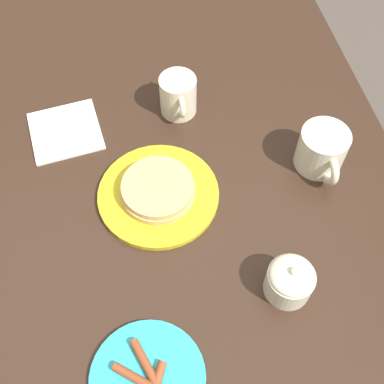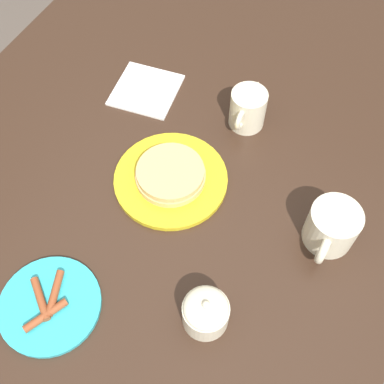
{
  "view_description": "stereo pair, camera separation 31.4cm",
  "coord_description": "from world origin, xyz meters",
  "px_view_note": "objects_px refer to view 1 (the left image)",
  "views": [
    {
      "loc": [
        0.55,
        -0.0,
        1.56
      ],
      "look_at": [
        0.08,
        0.09,
        0.81
      ],
      "focal_mm": 45.0,
      "sensor_mm": 36.0,
      "label": 1
    },
    {
      "loc": [
        0.52,
        0.31,
        1.61
      ],
      "look_at": [
        0.08,
        0.09,
        0.81
      ],
      "focal_mm": 45.0,
      "sensor_mm": 36.0,
      "label": 2
    }
  ],
  "objects_px": {
    "side_plate_bacon": "(149,378)",
    "creamer_pitcher": "(179,94)",
    "sugar_bowl": "(291,280)",
    "napkin": "(67,131)",
    "coffee_mug": "(323,150)",
    "pancake_plate": "(159,192)"
  },
  "relations": [
    {
      "from": "coffee_mug",
      "to": "napkin",
      "type": "bearing_deg",
      "value": -109.93
    },
    {
      "from": "coffee_mug",
      "to": "sugar_bowl",
      "type": "distance_m",
      "value": 0.28
    },
    {
      "from": "side_plate_bacon",
      "to": "coffee_mug",
      "type": "xyz_separation_m",
      "value": [
        -0.34,
        0.39,
        0.04
      ]
    },
    {
      "from": "side_plate_bacon",
      "to": "sugar_bowl",
      "type": "bearing_deg",
      "value": 111.66
    },
    {
      "from": "sugar_bowl",
      "to": "creamer_pitcher",
      "type": "bearing_deg",
      "value": -165.94
    },
    {
      "from": "side_plate_bacon",
      "to": "napkin",
      "type": "distance_m",
      "value": 0.53
    },
    {
      "from": "napkin",
      "to": "pancake_plate",
      "type": "bearing_deg",
      "value": 40.68
    },
    {
      "from": "pancake_plate",
      "to": "napkin",
      "type": "height_order",
      "value": "pancake_plate"
    },
    {
      "from": "creamer_pitcher",
      "to": "coffee_mug",
      "type": "bearing_deg",
      "value": 51.78
    },
    {
      "from": "side_plate_bacon",
      "to": "napkin",
      "type": "height_order",
      "value": "side_plate_bacon"
    },
    {
      "from": "creamer_pitcher",
      "to": "sugar_bowl",
      "type": "distance_m",
      "value": 0.45
    },
    {
      "from": "sugar_bowl",
      "to": "pancake_plate",
      "type": "bearing_deg",
      "value": -140.51
    },
    {
      "from": "creamer_pitcher",
      "to": "napkin",
      "type": "relative_size",
      "value": 0.74
    },
    {
      "from": "side_plate_bacon",
      "to": "creamer_pitcher",
      "type": "xyz_separation_m",
      "value": [
        -0.54,
        0.14,
        0.04
      ]
    },
    {
      "from": "sugar_bowl",
      "to": "napkin",
      "type": "xyz_separation_m",
      "value": [
        -0.42,
        -0.35,
        -0.03
      ]
    },
    {
      "from": "sugar_bowl",
      "to": "napkin",
      "type": "relative_size",
      "value": 0.52
    },
    {
      "from": "side_plate_bacon",
      "to": "napkin",
      "type": "bearing_deg",
      "value": -169.2
    },
    {
      "from": "coffee_mug",
      "to": "sugar_bowl",
      "type": "xyz_separation_m",
      "value": [
        0.24,
        -0.14,
        -0.01
      ]
    },
    {
      "from": "pancake_plate",
      "to": "sugar_bowl",
      "type": "xyz_separation_m",
      "value": [
        0.23,
        0.19,
        0.02
      ]
    },
    {
      "from": "side_plate_bacon",
      "to": "creamer_pitcher",
      "type": "bearing_deg",
      "value": 165.0
    },
    {
      "from": "side_plate_bacon",
      "to": "sugar_bowl",
      "type": "relative_size",
      "value": 2.21
    },
    {
      "from": "napkin",
      "to": "coffee_mug",
      "type": "bearing_deg",
      "value": 70.07
    }
  ]
}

